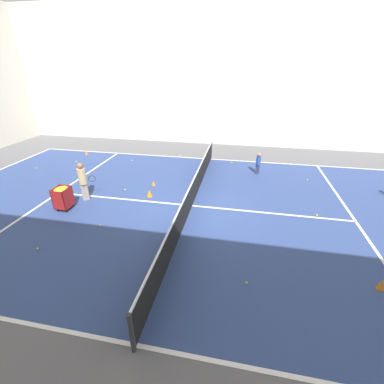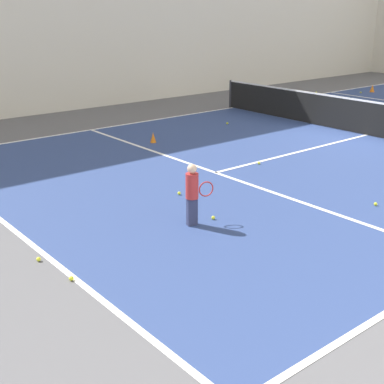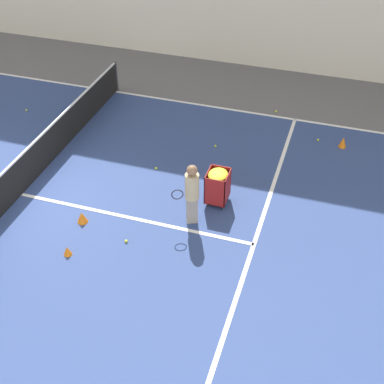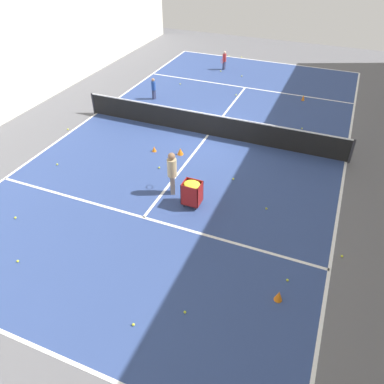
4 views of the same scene
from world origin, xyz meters
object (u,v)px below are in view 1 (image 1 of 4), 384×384
Objects in this scene: ball_cart at (62,194)px; coach_at_net at (83,179)px; tennis_net at (192,194)px; training_cone_0 at (149,193)px; child_midcourt at (258,162)px; training_cone_1 at (86,152)px.

coach_at_net is at bearing -23.09° from ball_cart.
training_cone_0 is at bearing 76.26° from tennis_net.
coach_at_net is 1.46× the size of child_midcourt.
tennis_net is 41.97× the size of training_cone_1.
coach_at_net is 2.73m from training_cone_0.
training_cone_1 is (5.57, 3.41, -0.79)m from coach_at_net.
training_cone_0 is 1.01× the size of training_cone_1.
tennis_net is at bearing 72.36° from child_midcourt.
ball_cart is 3.26× the size of training_cone_1.
ball_cart is at bearing 104.11° from tennis_net.
tennis_net reaches higher than training_cone_1.
coach_at_net is 1.75× the size of ball_cart.
child_midcourt reaches higher than training_cone_0.
training_cone_0 is (1.70, -2.87, -0.51)m from ball_cart.
child_midcourt is 9.16m from ball_cart.
tennis_net is at bearing -103.74° from training_cone_0.
child_midcourt is 3.91× the size of training_cone_1.
child_midcourt reaches higher than training_cone_1.
child_midcourt is at bearing -55.01° from ball_cart.
tennis_net is 2.06m from training_cone_0.
ball_cart is 7.15m from training_cone_1.
tennis_net is at bearing -75.89° from ball_cart.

